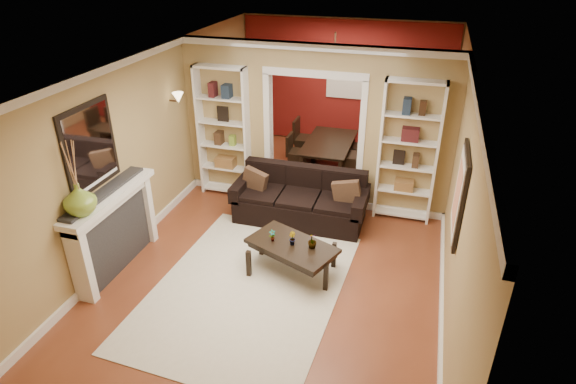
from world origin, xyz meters
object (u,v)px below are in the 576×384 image
(sofa, at_px, (300,197))
(coffee_table, at_px, (292,258))
(bookshelf_left, at_px, (224,133))
(fireplace, at_px, (116,232))
(dining_table, at_px, (330,155))
(bookshelf_right, at_px, (408,153))

(sofa, xyz_separation_m, coffee_table, (0.26, -1.37, -0.19))
(sofa, bearing_deg, bookshelf_left, 159.11)
(sofa, relative_size, bookshelf_left, 0.93)
(bookshelf_left, xyz_separation_m, fireplace, (-0.54, -2.53, -0.57))
(bookshelf_left, bearing_deg, sofa, -20.89)
(bookshelf_left, relative_size, dining_table, 1.43)
(fireplace, bearing_deg, coffee_table, 13.94)
(sofa, relative_size, coffee_table, 1.80)
(coffee_table, relative_size, bookshelf_right, 0.52)
(bookshelf_left, distance_m, bookshelf_right, 3.10)
(bookshelf_left, bearing_deg, coffee_table, -47.65)
(sofa, bearing_deg, bookshelf_right, 20.16)
(bookshelf_right, bearing_deg, coffee_table, -124.02)
(bookshelf_left, distance_m, fireplace, 2.65)
(sofa, relative_size, fireplace, 1.26)
(sofa, bearing_deg, dining_table, 88.69)
(sofa, height_order, coffee_table, sofa)
(fireplace, bearing_deg, bookshelf_left, 77.95)
(coffee_table, xyz_separation_m, bookshelf_right, (1.32, 1.95, 0.92))
(sofa, height_order, bookshelf_left, bookshelf_left)
(bookshelf_left, xyz_separation_m, bookshelf_right, (3.10, 0.00, 0.00))
(sofa, bearing_deg, coffee_table, -79.24)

